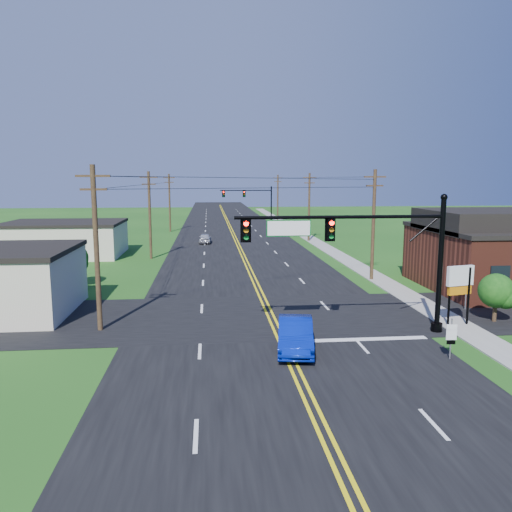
{
  "coord_description": "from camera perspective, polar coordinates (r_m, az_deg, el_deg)",
  "views": [
    {
      "loc": [
        -3.49,
        -17.16,
        8.26
      ],
      "look_at": [
        -0.9,
        10.0,
        4.02
      ],
      "focal_mm": 35.0,
      "sensor_mm": 36.0,
      "label": 1
    }
  ],
  "objects": [
    {
      "name": "utility_pole_left_c",
      "position": [
        79.46,
        -9.85,
        6.15
      ],
      "size": [
        1.8,
        0.28,
        9.0
      ],
      "color": "#311F16",
      "rests_on": "ground"
    },
    {
      "name": "utility_pole_left_b",
      "position": [
        52.62,
        -12.05,
        4.79
      ],
      "size": [
        1.8,
        0.28,
        9.0
      ],
      "color": "#311F16",
      "rests_on": "ground"
    },
    {
      "name": "road_main",
      "position": [
        67.75,
        -2.47,
        1.84
      ],
      "size": [
        16.0,
        220.0,
        0.04
      ],
      "primitive_type": "cube",
      "color": "black",
      "rests_on": "ground"
    },
    {
      "name": "signal_mast_main",
      "position": [
        26.58,
        11.72,
        1.06
      ],
      "size": [
        11.3,
        0.6,
        7.48
      ],
      "color": "black",
      "rests_on": "ground"
    },
    {
      "name": "pylon_sign",
      "position": [
        30.22,
        22.27,
        -2.79
      ],
      "size": [
        1.69,
        0.61,
        3.45
      ],
      "rotation": [
        0.0,
        0.0,
        0.23
      ],
      "color": "black",
      "rests_on": "ground"
    },
    {
      "name": "distant_car",
      "position": [
        64.57,
        -5.84,
        2.01
      ],
      "size": [
        1.64,
        3.77,
        1.27
      ],
      "primitive_type": "imported",
      "rotation": [
        0.0,
        0.0,
        3.1
      ],
      "color": "silver",
      "rests_on": "ground"
    },
    {
      "name": "sidewalk",
      "position": [
        59.42,
        8.21,
        0.79
      ],
      "size": [
        2.0,
        160.0,
        0.08
      ],
      "primitive_type": "cube",
      "color": "gray",
      "rests_on": "ground"
    },
    {
      "name": "route_sign",
      "position": [
        24.76,
        21.41,
        -8.5
      ],
      "size": [
        0.49,
        0.1,
        1.96
      ],
      "rotation": [
        0.0,
        0.0,
        -0.09
      ],
      "color": "slate",
      "rests_on": "ground"
    },
    {
      "name": "blue_car",
      "position": [
        24.48,
        4.51,
        -9.01
      ],
      "size": [
        2.32,
        4.86,
        1.54
      ],
      "primitive_type": "imported",
      "rotation": [
        0.0,
        0.0,
        -0.15
      ],
      "color": "#0820AE",
      "rests_on": "ground"
    },
    {
      "name": "ground",
      "position": [
        19.36,
        5.7,
        -16.46
      ],
      "size": [
        260.0,
        260.0,
        0.0
      ],
      "primitive_type": "plane",
      "color": "#184614",
      "rests_on": "ground"
    },
    {
      "name": "cream_bldg_far",
      "position": [
        57.65,
        -21.04,
        1.87
      ],
      "size": [
        12.2,
        9.2,
        3.7
      ],
      "color": "beige",
      "rests_on": "ground"
    },
    {
      "name": "tree_left",
      "position": [
        41.0,
        -20.25,
        -0.27
      ],
      "size": [
        2.4,
        2.4,
        3.37
      ],
      "color": "#311F16",
      "rests_on": "ground"
    },
    {
      "name": "utility_pole_right_b",
      "position": [
        66.59,
        6.09,
        5.74
      ],
      "size": [
        1.8,
        0.28,
        9.0
      ],
      "color": "#311F16",
      "rests_on": "ground"
    },
    {
      "name": "signal_mast_far",
      "position": [
        97.55,
        -0.8,
        6.65
      ],
      "size": [
        10.98,
        0.6,
        7.48
      ],
      "color": "black",
      "rests_on": "ground"
    },
    {
      "name": "road_cross",
      "position": [
        30.5,
        1.33,
        -6.84
      ],
      "size": [
        70.0,
        10.0,
        0.04
      ],
      "primitive_type": "cube",
      "color": "black",
      "rests_on": "ground"
    },
    {
      "name": "utility_pole_left_a",
      "position": [
        28.04,
        -17.79,
        1.16
      ],
      "size": [
        1.8,
        0.28,
        9.0
      ],
      "color": "#311F16",
      "rests_on": "ground"
    },
    {
      "name": "utility_pole_right_a",
      "position": [
        41.5,
        13.27,
        3.71
      ],
      "size": [
        1.8,
        0.28,
        9.0
      ],
      "color": "#311F16",
      "rests_on": "ground"
    },
    {
      "name": "shrub_corner",
      "position": [
        32.0,
        25.76,
        -3.62
      ],
      "size": [
        2.0,
        2.0,
        2.86
      ],
      "color": "#311F16",
      "rests_on": "ground"
    },
    {
      "name": "tree_right_back",
      "position": [
        47.69,
        18.71,
        1.55
      ],
      "size": [
        3.0,
        3.0,
        4.1
      ],
      "color": "#311F16",
      "rests_on": "ground"
    },
    {
      "name": "utility_pole_right_c",
      "position": [
        96.15,
        2.51,
        6.72
      ],
      "size": [
        1.8,
        0.28,
        9.0
      ],
      "color": "#311F16",
      "rests_on": "ground"
    },
    {
      "name": "stop_sign",
      "position": [
        34.19,
        22.96,
        -2.98
      ],
      "size": [
        0.82,
        0.22,
        2.33
      ],
      "rotation": [
        0.0,
        0.0,
        -0.22
      ],
      "color": "slate",
      "rests_on": "ground"
    }
  ]
}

